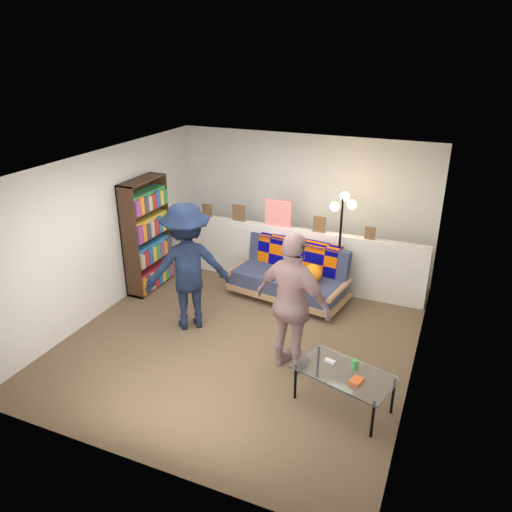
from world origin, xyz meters
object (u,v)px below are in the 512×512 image
at_px(person_left, 187,267).
at_px(coffee_table, 345,374).
at_px(floor_lamp, 342,226).
at_px(futon_sofa, 291,277).
at_px(bookshelf, 147,239).
at_px(person_right, 293,304).

bearing_deg(person_left, coffee_table, 121.58).
distance_m(coffee_table, floor_lamp, 2.74).
relative_size(futon_sofa, bookshelf, 1.05).
bearing_deg(coffee_table, futon_sofa, 122.19).
xyz_separation_m(coffee_table, floor_lamp, (-0.72, 2.52, 0.80)).
bearing_deg(coffee_table, person_right, 149.18).
distance_m(person_left, person_right, 1.73).
bearing_deg(coffee_table, bookshelf, 155.42).
bearing_deg(bookshelf, person_left, -33.64).
height_order(bookshelf, coffee_table, bookshelf).
bearing_deg(person_left, person_right, 127.52).
height_order(futon_sofa, person_left, person_left).
xyz_separation_m(futon_sofa, bookshelf, (-2.29, -0.54, 0.49)).
distance_m(bookshelf, coffee_table, 4.09).
bearing_deg(person_right, person_left, 3.40).
height_order(floor_lamp, person_left, person_left).
height_order(futon_sofa, bookshelf, bookshelf).
distance_m(floor_lamp, person_right, 2.08).
bearing_deg(person_right, futon_sofa, -53.59).
xyz_separation_m(coffee_table, person_right, (-0.78, 0.46, 0.48)).
bearing_deg(floor_lamp, person_left, -136.37).
xyz_separation_m(futon_sofa, person_left, (-1.05, -1.36, 0.55)).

